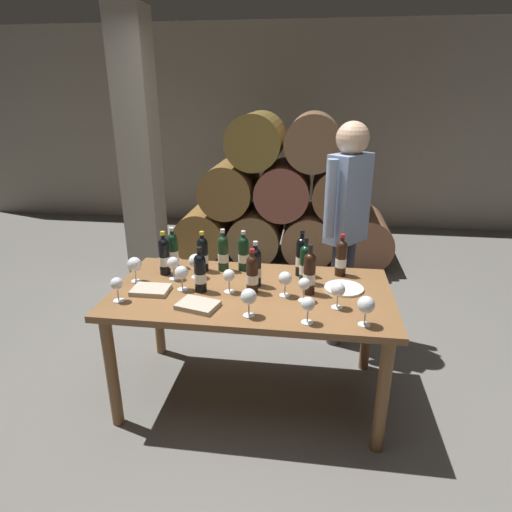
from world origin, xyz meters
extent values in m
plane|color=#66635E|center=(0.00, 0.00, 0.00)|extent=(14.00, 14.00, 0.00)
cube|color=gray|center=(0.00, 4.20, 1.40)|extent=(10.00, 0.24, 2.80)
cylinder|color=brown|center=(-0.95, 2.60, 0.30)|extent=(0.60, 0.90, 0.60)
cylinder|color=brown|center=(-0.32, 2.60, 0.30)|extent=(0.60, 0.90, 0.60)
cylinder|color=#8C613D|center=(0.31, 2.60, 0.30)|extent=(0.60, 0.90, 0.60)
cylinder|color=brown|center=(0.95, 2.60, 0.30)|extent=(0.60, 0.90, 0.60)
cylinder|color=brown|center=(-0.63, 2.60, 0.85)|extent=(0.60, 0.90, 0.60)
cylinder|color=brown|center=(0.00, 2.60, 0.85)|extent=(0.60, 0.90, 0.60)
cylinder|color=brown|center=(0.63, 2.60, 0.85)|extent=(0.60, 0.90, 0.60)
cylinder|color=brown|center=(-0.32, 2.60, 1.39)|extent=(0.60, 0.90, 0.60)
cylinder|color=brown|center=(0.31, 2.60, 1.39)|extent=(0.60, 0.90, 0.60)
cube|color=gray|center=(-1.30, 1.60, 1.30)|extent=(0.32, 0.32, 2.60)
cube|color=brown|center=(0.00, 0.00, 0.74)|extent=(1.70, 0.90, 0.04)
cylinder|color=brown|center=(-0.77, -0.39, 0.36)|extent=(0.07, 0.07, 0.72)
cylinder|color=brown|center=(0.77, -0.39, 0.36)|extent=(0.07, 0.07, 0.72)
cylinder|color=brown|center=(-0.77, 0.39, 0.36)|extent=(0.07, 0.07, 0.72)
cylinder|color=brown|center=(0.77, 0.39, 0.36)|extent=(0.07, 0.07, 0.72)
cylinder|color=black|center=(-0.30, -0.05, 0.86)|extent=(0.07, 0.07, 0.20)
sphere|color=black|center=(-0.30, -0.05, 0.96)|extent=(0.07, 0.07, 0.07)
cylinder|color=black|center=(-0.30, -0.05, 0.99)|extent=(0.03, 0.03, 0.06)
cylinder|color=black|center=(-0.30, -0.05, 1.03)|extent=(0.03, 0.03, 0.02)
cylinder|color=silver|center=(-0.30, -0.05, 0.85)|extent=(0.07, 0.07, 0.06)
cylinder|color=black|center=(-0.61, 0.18, 0.86)|extent=(0.07, 0.07, 0.21)
sphere|color=black|center=(-0.61, 0.18, 0.97)|extent=(0.07, 0.07, 0.07)
cylinder|color=black|center=(-0.61, 0.18, 1.00)|extent=(0.03, 0.03, 0.07)
cylinder|color=gold|center=(-0.61, 0.18, 1.04)|extent=(0.03, 0.03, 0.02)
cylinder|color=silver|center=(-0.61, 0.18, 0.85)|extent=(0.07, 0.07, 0.06)
cylinder|color=black|center=(0.01, -0.02, 0.86)|extent=(0.07, 0.07, 0.19)
sphere|color=black|center=(0.01, -0.02, 0.96)|extent=(0.07, 0.07, 0.07)
cylinder|color=black|center=(0.01, -0.02, 0.99)|extent=(0.03, 0.03, 0.06)
cylinder|color=#B21E23|center=(0.01, -0.02, 1.03)|extent=(0.03, 0.03, 0.02)
cylinder|color=silver|center=(0.01, -0.02, 0.85)|extent=(0.07, 0.07, 0.06)
cylinder|color=black|center=(0.32, 0.16, 0.87)|extent=(0.07, 0.07, 0.21)
sphere|color=black|center=(0.32, 0.16, 0.98)|extent=(0.07, 0.07, 0.07)
cylinder|color=black|center=(0.32, 0.16, 1.00)|extent=(0.03, 0.03, 0.07)
cylinder|color=black|center=(0.32, 0.16, 1.05)|extent=(0.03, 0.03, 0.02)
cylinder|color=silver|center=(0.32, 0.16, 0.86)|extent=(0.07, 0.07, 0.06)
cylinder|color=black|center=(-0.37, 0.27, 0.86)|extent=(0.07, 0.07, 0.19)
sphere|color=black|center=(-0.37, 0.27, 0.96)|extent=(0.07, 0.07, 0.07)
cylinder|color=black|center=(-0.37, 0.27, 0.99)|extent=(0.03, 0.03, 0.06)
cylinder|color=gold|center=(-0.37, 0.27, 1.03)|extent=(0.03, 0.03, 0.02)
cylinder|color=silver|center=(-0.37, 0.27, 0.85)|extent=(0.07, 0.07, 0.06)
cylinder|color=black|center=(-0.10, 0.32, 0.86)|extent=(0.07, 0.07, 0.19)
sphere|color=black|center=(-0.10, 0.32, 0.96)|extent=(0.07, 0.07, 0.07)
cylinder|color=black|center=(-0.10, 0.32, 0.98)|extent=(0.03, 0.03, 0.06)
cylinder|color=silver|center=(-0.10, 0.32, 1.03)|extent=(0.03, 0.03, 0.02)
cylinder|color=silver|center=(-0.10, 0.32, 0.85)|extent=(0.07, 0.07, 0.06)
cylinder|color=black|center=(0.35, 0.01, 0.87)|extent=(0.07, 0.07, 0.22)
sphere|color=black|center=(0.35, 0.01, 0.98)|extent=(0.07, 0.07, 0.07)
cylinder|color=black|center=(0.35, 0.01, 1.01)|extent=(0.03, 0.03, 0.07)
cylinder|color=black|center=(0.35, 0.01, 1.06)|extent=(0.03, 0.03, 0.02)
cylinder|color=silver|center=(0.35, 0.01, 0.86)|extent=(0.07, 0.07, 0.07)
cylinder|color=black|center=(-0.59, 0.31, 0.86)|extent=(0.07, 0.07, 0.20)
sphere|color=black|center=(-0.59, 0.31, 0.96)|extent=(0.07, 0.07, 0.07)
cylinder|color=black|center=(-0.59, 0.31, 0.99)|extent=(0.03, 0.03, 0.06)
cylinder|color=silver|center=(-0.59, 0.31, 1.03)|extent=(0.03, 0.03, 0.02)
cylinder|color=silver|center=(-0.59, 0.31, 0.85)|extent=(0.07, 0.07, 0.06)
cylinder|color=black|center=(0.55, 0.32, 0.86)|extent=(0.07, 0.07, 0.20)
sphere|color=black|center=(0.55, 0.32, 0.96)|extent=(0.07, 0.07, 0.07)
cylinder|color=black|center=(0.55, 0.32, 0.99)|extent=(0.03, 0.03, 0.06)
cylinder|color=#B21E23|center=(0.55, 0.32, 1.03)|extent=(0.03, 0.03, 0.02)
cylinder|color=silver|center=(0.55, 0.32, 0.85)|extent=(0.07, 0.07, 0.06)
cylinder|color=#19381E|center=(-0.24, 0.29, 0.86)|extent=(0.07, 0.07, 0.20)
sphere|color=#19381E|center=(-0.24, 0.29, 0.97)|extent=(0.07, 0.07, 0.07)
cylinder|color=#19381E|center=(-0.24, 0.29, 1.00)|extent=(0.03, 0.03, 0.06)
cylinder|color=silver|center=(-0.24, 0.29, 1.04)|extent=(0.03, 0.03, 0.02)
cylinder|color=silver|center=(-0.24, 0.29, 0.85)|extent=(0.07, 0.07, 0.06)
cylinder|color=black|center=(0.29, 0.28, 0.87)|extent=(0.07, 0.07, 0.22)
sphere|color=black|center=(0.29, 0.28, 0.98)|extent=(0.07, 0.07, 0.07)
cylinder|color=black|center=(0.29, 0.28, 1.01)|extent=(0.03, 0.03, 0.07)
cylinder|color=black|center=(0.29, 0.28, 1.06)|extent=(0.03, 0.03, 0.02)
cylinder|color=silver|center=(0.29, 0.28, 0.86)|extent=(0.07, 0.07, 0.07)
cylinder|color=black|center=(0.01, 0.08, 0.86)|extent=(0.07, 0.07, 0.20)
sphere|color=black|center=(0.01, 0.08, 0.97)|extent=(0.07, 0.07, 0.07)
cylinder|color=black|center=(0.01, 0.08, 1.00)|extent=(0.03, 0.03, 0.06)
cylinder|color=silver|center=(0.01, 0.08, 1.04)|extent=(0.03, 0.03, 0.02)
cylinder|color=silver|center=(0.01, 0.08, 0.85)|extent=(0.07, 0.07, 0.06)
cylinder|color=white|center=(0.32, -0.10, 0.76)|extent=(0.06, 0.06, 0.00)
cylinder|color=white|center=(0.32, -0.10, 0.80)|extent=(0.01, 0.01, 0.07)
sphere|color=white|center=(0.32, -0.10, 0.87)|extent=(0.07, 0.07, 0.07)
cylinder|color=white|center=(0.51, -0.16, 0.76)|extent=(0.06, 0.06, 0.00)
cylinder|color=white|center=(0.51, -0.16, 0.80)|extent=(0.01, 0.01, 0.07)
sphere|color=white|center=(0.51, -0.16, 0.87)|extent=(0.08, 0.08, 0.08)
cylinder|color=white|center=(0.64, -0.34, 0.76)|extent=(0.06, 0.06, 0.00)
cylinder|color=white|center=(0.64, -0.34, 0.80)|extent=(0.01, 0.01, 0.07)
sphere|color=white|center=(0.64, -0.34, 0.88)|extent=(0.09, 0.09, 0.09)
cylinder|color=white|center=(0.35, -0.35, 0.76)|extent=(0.06, 0.06, 0.00)
cylinder|color=white|center=(0.35, -0.35, 0.80)|extent=(0.01, 0.01, 0.07)
sphere|color=white|center=(0.35, -0.35, 0.87)|extent=(0.07, 0.07, 0.07)
cylinder|color=white|center=(-0.75, 0.03, 0.76)|extent=(0.06, 0.06, 0.00)
cylinder|color=white|center=(-0.75, 0.03, 0.80)|extent=(0.01, 0.01, 0.07)
sphere|color=white|center=(-0.75, 0.03, 0.88)|extent=(0.09, 0.09, 0.09)
cylinder|color=white|center=(0.03, -0.32, 0.76)|extent=(0.06, 0.06, 0.00)
cylinder|color=white|center=(0.03, -0.32, 0.80)|extent=(0.01, 0.01, 0.07)
sphere|color=white|center=(0.03, -0.32, 0.88)|extent=(0.09, 0.09, 0.09)
cylinder|color=white|center=(-0.13, -0.04, 0.76)|extent=(0.06, 0.06, 0.00)
cylinder|color=white|center=(-0.13, -0.04, 0.80)|extent=(0.01, 0.01, 0.07)
sphere|color=white|center=(-0.13, -0.04, 0.87)|extent=(0.07, 0.07, 0.07)
cylinder|color=white|center=(-0.75, -0.25, 0.76)|extent=(0.06, 0.06, 0.00)
cylinder|color=white|center=(-0.75, -0.25, 0.80)|extent=(0.01, 0.01, 0.07)
sphere|color=white|center=(-0.75, -0.25, 0.87)|extent=(0.07, 0.07, 0.07)
cylinder|color=white|center=(-0.39, 0.15, 0.76)|extent=(0.06, 0.06, 0.00)
cylinder|color=white|center=(-0.39, 0.15, 0.80)|extent=(0.01, 0.01, 0.07)
sphere|color=white|center=(-0.39, 0.15, 0.88)|extent=(0.09, 0.09, 0.09)
cylinder|color=white|center=(-0.52, 0.10, 0.76)|extent=(0.06, 0.06, 0.00)
cylinder|color=white|center=(-0.52, 0.10, 0.80)|extent=(0.01, 0.01, 0.07)
sphere|color=white|center=(-0.52, 0.10, 0.87)|extent=(0.08, 0.08, 0.08)
cylinder|color=white|center=(-0.42, -0.05, 0.76)|extent=(0.06, 0.06, 0.00)
cylinder|color=white|center=(-0.42, -0.05, 0.80)|extent=(0.01, 0.01, 0.07)
sphere|color=white|center=(-0.42, -0.05, 0.88)|extent=(0.08, 0.08, 0.08)
cylinder|color=white|center=(0.21, -0.05, 0.76)|extent=(0.06, 0.06, 0.00)
cylinder|color=white|center=(0.21, -0.05, 0.80)|extent=(0.01, 0.01, 0.07)
sphere|color=white|center=(0.21, -0.05, 0.87)|extent=(0.08, 0.08, 0.08)
cube|color=#B2A893|center=(-0.27, -0.26, 0.77)|extent=(0.25, 0.21, 0.03)
cube|color=#B2A893|center=(-0.60, -0.11, 0.77)|extent=(0.22, 0.16, 0.03)
cylinder|color=white|center=(0.56, 0.09, 0.77)|extent=(0.24, 0.24, 0.01)
cylinder|color=#383842|center=(0.63, 0.79, 0.43)|extent=(0.11, 0.11, 0.85)
cylinder|color=#383842|center=(0.56, 0.71, 0.43)|extent=(0.11, 0.11, 0.85)
cube|color=#8499BC|center=(0.60, 0.75, 1.17)|extent=(0.34, 0.36, 0.64)
cylinder|color=#8499BC|center=(0.73, 0.91, 1.21)|extent=(0.08, 0.08, 0.54)
cylinder|color=#8499BC|center=(0.47, 0.59, 1.21)|extent=(0.08, 0.08, 0.54)
sphere|color=tan|center=(0.60, 0.75, 1.60)|extent=(0.23, 0.23, 0.23)
camera|label=1|loc=(0.35, -2.38, 1.90)|focal=30.41mm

